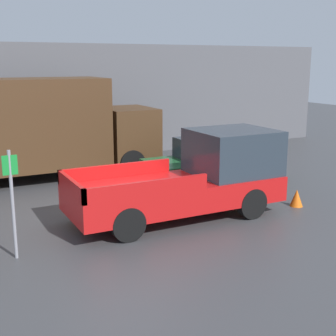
% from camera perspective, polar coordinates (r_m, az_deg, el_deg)
% --- Properties ---
extents(ground_plane, '(60.00, 60.00, 0.00)m').
position_cam_1_polar(ground_plane, '(12.32, -6.59, -6.09)').
color(ground_plane, '#3D3D3F').
extents(building_wall, '(28.00, 0.15, 4.70)m').
position_cam_1_polar(building_wall, '(19.36, -15.20, 7.59)').
color(building_wall, '#56565B').
rests_on(building_wall, ground).
extents(pickup_truck, '(5.58, 2.09, 2.20)m').
position_cam_1_polar(pickup_truck, '(12.27, 3.48, -1.13)').
color(pickup_truck, red).
rests_on(pickup_truck, ground).
extents(car, '(4.59, 1.88, 1.51)m').
position_cam_1_polar(car, '(15.71, 5.70, 1.01)').
color(car, '#1E592D').
rests_on(car, ground).
extents(delivery_truck, '(7.94, 2.40, 3.44)m').
position_cam_1_polar(delivery_truck, '(16.48, -16.09, 4.86)').
color(delivery_truck, '#472D19').
rests_on(delivery_truck, ground).
extents(parking_sign, '(0.30, 0.07, 2.28)m').
position_cam_1_polar(parking_sign, '(9.96, -18.46, -3.53)').
color(parking_sign, gray).
rests_on(parking_sign, ground).
extents(traffic_cone, '(0.36, 0.36, 0.48)m').
position_cam_1_polar(traffic_cone, '(13.65, 15.40, -3.52)').
color(traffic_cone, orange).
rests_on(traffic_cone, ground).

